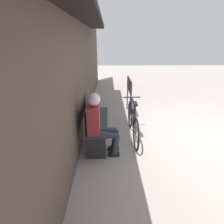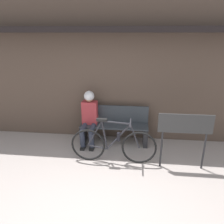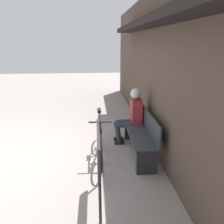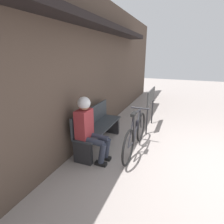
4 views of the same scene
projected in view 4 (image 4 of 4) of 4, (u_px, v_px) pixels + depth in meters
ground_plane at (219, 170)px, 3.08m from camera, size 24.00×24.00×0.00m
storefront_wall at (82, 69)px, 3.53m from camera, size 12.00×0.56×3.20m
park_bench_near at (98, 128)px, 3.80m from camera, size 1.53×0.42×0.86m
bicycle at (136, 134)px, 3.57m from camera, size 1.68×0.40×0.91m
person_seated at (88, 125)px, 3.18m from camera, size 0.34×0.60×1.23m
signboard at (151, 99)px, 4.56m from camera, size 0.97×0.04×1.08m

